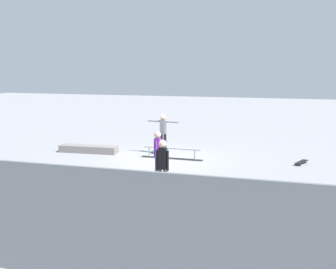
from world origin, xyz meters
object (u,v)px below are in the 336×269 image
Objects in this scene: skateboard_main at (160,150)px; loose_skateboard_pink at (266,200)px; bystander_purple_shirt at (158,153)px; loose_skateboard_black at (302,162)px; skate_ledge at (89,149)px; grind_rail at (172,154)px; bystander_black_shirt at (162,165)px; skater_main at (163,131)px.

loose_skateboard_pink is at bearing -102.71° from skateboard_main.
bystander_purple_shirt is 5.47m from loose_skateboard_black.
skateboard_main is (-2.75, -0.82, -0.07)m from skate_ledge.
grind_rail is at bearing 8.40° from bystander_purple_shirt.
grind_rail is 5.32m from loose_skateboard_pink.
bystander_black_shirt is at bearing -13.45° from loose_skateboard_black.
loose_skateboard_pink is (-2.63, -0.34, -0.80)m from bystander_black_shirt.
bystander_black_shirt is (-0.58, 1.48, 0.03)m from bystander_purple_shirt.
skater_main reaches higher than loose_skateboard_black.
loose_skateboard_black is (-5.37, 0.51, 0.00)m from skateboard_main.
skateboard_main is 0.51× the size of bystander_purple_shirt.
bystander_black_shirt reaches higher than skate_ledge.
grind_rail reaches higher than skate_ledge.
skater_main is 1.95× the size of loose_skateboard_black.
bystander_black_shirt is at bearing 77.66° from loose_skateboard_pink.
grind_rail is at bearing 21.86° from loose_skateboard_pink.
bystander_purple_shirt reaches higher than loose_skateboard_pink.
bystander_purple_shirt is (-1.05, 3.77, 0.78)m from skateboard_main.
bystander_black_shirt reaches higher than bystander_purple_shirt.
skateboard_main is 6.50m from loose_skateboard_pink.
bystander_purple_shirt reaches higher than loose_skateboard_black.
bystander_black_shirt is at bearing 103.46° from grind_rail.
grind_rail is 1.01× the size of skate_ledge.
grind_rail is 1.58× the size of bystander_purple_shirt.
skate_ledge is 8.13m from loose_skateboard_black.
skate_ledge is 3.10m from skater_main.
skater_main is 0.90m from skateboard_main.
skateboard_main is (0.73, -0.93, -0.11)m from grind_rail.
skate_ledge reaches higher than skateboard_main.
skateboard_main is at bearing -50.41° from grind_rail.
loose_skateboard_pink is at bearing 133.24° from grind_rail.
skate_ledge reaches higher than loose_skateboard_black.
grind_rail is 3.48m from skate_ledge.
bystander_purple_shirt is 3.49m from loose_skateboard_pink.
skater_main is at bearing -71.55° from bystander_black_shirt.
bystander_purple_shirt is at bearing -28.12° from loose_skateboard_black.
loose_skateboard_black and loose_skateboard_pink have the same top height.
grind_rail is 1.53× the size of bystander_black_shirt.
grind_rail reaches higher than loose_skateboard_pink.
loose_skateboard_pink is at bearing 10.61° from loose_skateboard_black.
loose_skateboard_black is at bearing -33.95° from loose_skateboard_pink.
grind_rail is 4.46m from bystander_black_shirt.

